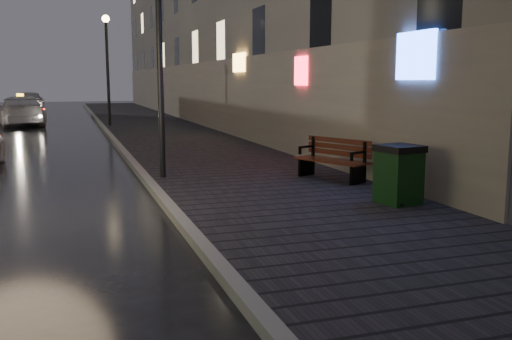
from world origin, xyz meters
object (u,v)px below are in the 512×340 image
Objects in this scene: trash_bin at (399,174)px; car_far at (29,101)px; bench at (333,159)px; taxi_mid at (21,111)px; lamp_near at (159,28)px; lamp_far at (107,56)px.

car_far reaches higher than trash_bin.
bench is 22.15m from taxi_mid.
taxi_mid is at bearing 102.44° from lamp_near.
lamp_near is at bearing 91.86° from car_far.
trash_bin is 0.20× the size of taxi_mid.
car_far is at bearing 97.94° from lamp_near.
lamp_far reaches higher than bench.
bench is 2.66m from trash_bin.
bench is (3.57, -17.51, -2.88)m from lamp_far.
trash_bin is 24.65m from taxi_mid.
taxi_mid is (-4.24, 3.22, -2.73)m from lamp_far.
lamp_near is 5.01× the size of trash_bin.
lamp_near is 19.87m from taxi_mid.
lamp_near reaches higher than trash_bin.
lamp_near is at bearing 94.69° from taxi_mid.
trash_bin is (3.56, -20.16, -2.80)m from lamp_far.
trash_bin is (3.56, -4.16, -2.80)m from lamp_near.
bench is (3.57, -1.51, -2.88)m from lamp_near.
taxi_mid is (-7.80, 23.38, 0.08)m from trash_bin.
taxi_mid is at bearing 142.78° from lamp_far.
car_far is (-8.10, 36.69, 0.10)m from trash_bin.
lamp_near is 2.80× the size of bench.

